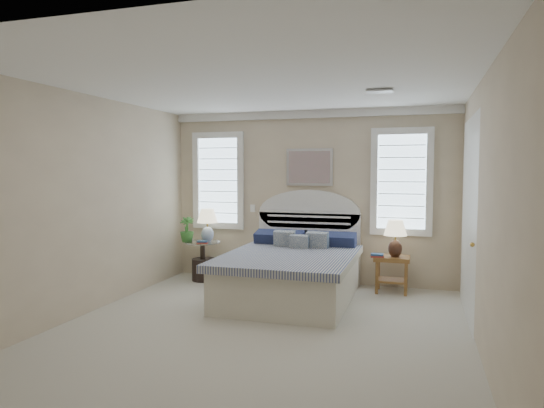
{
  "coord_description": "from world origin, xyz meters",
  "views": [
    {
      "loc": [
        1.68,
        -4.97,
        1.77
      ],
      "look_at": [
        -0.16,
        1.0,
        1.33
      ],
      "focal_mm": 32.0,
      "sensor_mm": 36.0,
      "label": 1
    }
  ],
  "objects": [
    {
      "name": "lamp_right",
      "position": [
        1.34,
        2.12,
        0.86
      ],
      "size": [
        0.41,
        0.41,
        0.54
      ],
      "rotation": [
        0.0,
        0.0,
        0.3
      ],
      "color": "black",
      "rests_on": "nightstand_right"
    },
    {
      "name": "floor",
      "position": [
        0.0,
        0.0,
        0.0
      ],
      "size": [
        4.5,
        5.0,
        0.01
      ],
      "primitive_type": "cube",
      "color": "beige",
      "rests_on": "ground"
    },
    {
      "name": "bed",
      "position": [
        0.0,
        1.46,
        0.39
      ],
      "size": [
        1.72,
        2.28,
        1.47
      ],
      "color": "beige",
      "rests_on": "floor"
    },
    {
      "name": "side_table_left",
      "position": [
        -1.65,
        2.05,
        0.39
      ],
      "size": [
        0.56,
        0.56,
        0.63
      ],
      "color": "black",
      "rests_on": "floor"
    },
    {
      "name": "wall_right",
      "position": [
        2.25,
        0.0,
        1.35
      ],
      "size": [
        0.02,
        5.0,
        2.7
      ],
      "primitive_type": "cube",
      "color": "#BFAC8F",
      "rests_on": "floor"
    },
    {
      "name": "hvac_vent",
      "position": [
        1.2,
        0.8,
        2.68
      ],
      "size": [
        0.3,
        0.2,
        0.02
      ],
      "primitive_type": "cube",
      "color": "#B2B2B2",
      "rests_on": "ceiling"
    },
    {
      "name": "wall_left",
      "position": [
        -2.25,
        0.0,
        1.35
      ],
      "size": [
        0.02,
        5.0,
        2.7
      ],
      "primitive_type": "cube",
      "color": "#BFAC8F",
      "rests_on": "floor"
    },
    {
      "name": "books_left",
      "position": [
        -1.56,
        1.85,
        0.65
      ],
      "size": [
        0.19,
        0.16,
        0.04
      ],
      "rotation": [
        0.0,
        0.0,
        0.33
      ],
      "color": "maroon",
      "rests_on": "side_table_left"
    },
    {
      "name": "potted_plant",
      "position": [
        -1.87,
        1.94,
        0.83
      ],
      "size": [
        0.28,
        0.28,
        0.4
      ],
      "primitive_type": "imported",
      "rotation": [
        0.0,
        0.0,
        0.28
      ],
      "color": "#337830",
      "rests_on": "side_table_left"
    },
    {
      "name": "ceiling",
      "position": [
        0.0,
        0.0,
        2.7
      ],
      "size": [
        4.5,
        5.0,
        0.01
      ],
      "primitive_type": "cube",
      "color": "white",
      "rests_on": "wall_back"
    },
    {
      "name": "books_right",
      "position": [
        1.1,
        2.02,
        0.55
      ],
      "size": [
        0.19,
        0.14,
        0.05
      ],
      "rotation": [
        0.0,
        0.0,
        0.04
      ],
      "color": "maroon",
      "rests_on": "nightstand_right"
    },
    {
      "name": "window_left",
      "position": [
        -1.55,
        2.48,
        1.6
      ],
      "size": [
        0.9,
        0.06,
        1.6
      ],
      "primitive_type": "cube",
      "color": "#C9E9FF",
      "rests_on": "wall_back"
    },
    {
      "name": "crown_molding",
      "position": [
        0.0,
        2.46,
        2.64
      ],
      "size": [
        4.5,
        0.08,
        0.12
      ],
      "primitive_type": "cube",
      "color": "white",
      "rests_on": "wall_back"
    },
    {
      "name": "nightstand_right",
      "position": [
        1.3,
        2.15,
        0.39
      ],
      "size": [
        0.5,
        0.4,
        0.53
      ],
      "color": "olive",
      "rests_on": "floor"
    },
    {
      "name": "painting",
      "position": [
        0.0,
        2.46,
        1.82
      ],
      "size": [
        0.74,
        0.04,
        0.58
      ],
      "primitive_type": "cube",
      "color": "silver",
      "rests_on": "wall_back"
    },
    {
      "name": "lamp_left",
      "position": [
        -1.56,
        2.05,
        0.95
      ],
      "size": [
        0.41,
        0.41,
        0.53
      ],
      "rotation": [
        0.0,
        0.0,
        0.32
      ],
      "color": "silver",
      "rests_on": "side_table_left"
    },
    {
      "name": "wall_back",
      "position": [
        0.0,
        2.5,
        1.35
      ],
      "size": [
        4.5,
        0.02,
        2.7
      ],
      "primitive_type": "cube",
      "color": "#BFAC8F",
      "rests_on": "floor"
    },
    {
      "name": "switch_plate",
      "position": [
        -0.95,
        2.48,
        1.15
      ],
      "size": [
        0.08,
        0.01,
        0.12
      ],
      "primitive_type": "cube",
      "color": "white",
      "rests_on": "wall_back"
    },
    {
      "name": "window_right",
      "position": [
        1.4,
        2.48,
        1.6
      ],
      "size": [
        0.9,
        0.06,
        1.6
      ],
      "primitive_type": "cube",
      "color": "#C9E9FF",
      "rests_on": "wall_back"
    },
    {
      "name": "closet_door",
      "position": [
        2.23,
        1.2,
        1.2
      ],
      "size": [
        0.02,
        1.8,
        2.4
      ],
      "primitive_type": "cube",
      "color": "white",
      "rests_on": "floor"
    },
    {
      "name": "floor_pot",
      "position": [
        -1.63,
        2.06,
        0.18
      ],
      "size": [
        0.5,
        0.5,
        0.35
      ],
      "primitive_type": "cylinder",
      "rotation": [
        0.0,
        0.0,
        0.37
      ],
      "color": "black",
      "rests_on": "floor"
    }
  ]
}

